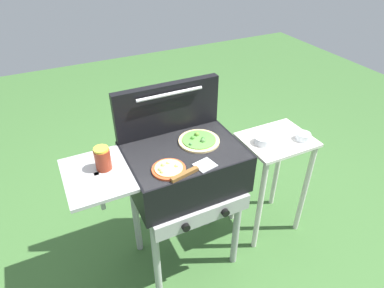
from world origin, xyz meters
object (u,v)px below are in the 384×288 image
(pizza_veggie, at_px, (199,140))
(sauce_jar, at_px, (103,159))
(spatula, at_px, (193,170))
(prep_table, at_px, (273,166))
(grill, at_px, (182,171))
(topping_bowl_near, at_px, (303,137))
(pizza_cheese, at_px, (168,169))
(topping_bowl_far, at_px, (264,141))

(pizza_veggie, distance_m, sauce_jar, 0.54)
(spatula, bearing_deg, prep_table, 15.66)
(pizza_veggie, height_order, spatula, pizza_veggie)
(sauce_jar, bearing_deg, grill, -4.22)
(spatula, distance_m, topping_bowl_near, 0.85)
(grill, bearing_deg, pizza_cheese, -135.95)
(pizza_cheese, height_order, prep_table, pizza_cheese)
(sauce_jar, bearing_deg, topping_bowl_near, -4.87)
(pizza_veggie, bearing_deg, spatula, -123.07)
(pizza_veggie, relative_size, topping_bowl_far, 2.07)
(grill, height_order, pizza_veggie, pizza_veggie)
(grill, height_order, prep_table, grill)
(pizza_veggie, height_order, prep_table, pizza_veggie)
(pizza_cheese, distance_m, topping_bowl_near, 0.95)
(topping_bowl_near, distance_m, topping_bowl_far, 0.26)
(pizza_cheese, height_order, sauce_jar, sauce_jar)
(sauce_jar, xyz_separation_m, spatula, (0.39, -0.22, -0.05))
(prep_table, bearing_deg, sauce_jar, 178.61)
(pizza_veggie, height_order, topping_bowl_far, pizza_veggie)
(sauce_jar, relative_size, topping_bowl_far, 1.11)
(prep_table, relative_size, topping_bowl_far, 6.91)
(grill, xyz_separation_m, spatula, (-0.02, -0.19, 0.15))
(spatula, xyz_separation_m, topping_bowl_near, (0.84, 0.12, -0.11))
(topping_bowl_near, height_order, topping_bowl_far, same)
(grill, height_order, sauce_jar, sauce_jar)
(sauce_jar, distance_m, prep_table, 1.17)
(pizza_cheese, bearing_deg, sauce_jar, 150.98)
(topping_bowl_far, bearing_deg, topping_bowl_near, -16.36)
(sauce_jar, bearing_deg, spatula, -29.40)
(grill, bearing_deg, pizza_veggie, 15.39)
(pizza_veggie, bearing_deg, prep_table, -3.03)
(pizza_veggie, relative_size, topping_bowl_near, 2.53)
(grill, relative_size, pizza_veggie, 4.11)
(spatula, distance_m, topping_bowl_far, 0.62)
(prep_table, bearing_deg, grill, -179.63)
(spatula, relative_size, topping_bowl_far, 2.36)
(sauce_jar, bearing_deg, topping_bowl_far, -1.82)
(pizza_cheese, relative_size, topping_bowl_far, 1.53)
(prep_table, bearing_deg, topping_bowl_far, -177.66)
(grill, xyz_separation_m, pizza_cheese, (-0.13, -0.13, 0.15))
(grill, bearing_deg, prep_table, 0.37)
(sauce_jar, xyz_separation_m, topping_bowl_near, (1.23, -0.10, -0.16))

